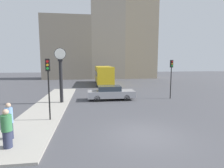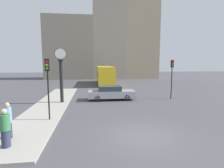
{
  "view_description": "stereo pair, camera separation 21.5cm",
  "coord_description": "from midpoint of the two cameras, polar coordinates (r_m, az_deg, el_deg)",
  "views": [
    {
      "loc": [
        -2.76,
        -8.28,
        3.74
      ],
      "look_at": [
        -0.82,
        6.54,
        1.89
      ],
      "focal_mm": 28.0,
      "sensor_mm": 36.0,
      "label": 1
    },
    {
      "loc": [
        -2.54,
        -8.31,
        3.74
      ],
      "look_at": [
        -0.82,
        6.54,
        1.89
      ],
      "focal_mm": 28.0,
      "sensor_mm": 36.0,
      "label": 2
    }
  ],
  "objects": [
    {
      "name": "ground_plane",
      "position": [
        9.48,
        10.62,
        -16.34
      ],
      "size": [
        120.0,
        120.0,
        0.0
      ],
      "primitive_type": "plane",
      "color": "#47474C"
    },
    {
      "name": "sidewalk_corner",
      "position": [
        16.24,
        -18.89,
        -6.46
      ],
      "size": [
        2.89,
        18.27,
        0.11
      ],
      "primitive_type": "cube",
      "color": "#A39E93",
      "rests_on": "ground_plane"
    },
    {
      "name": "building_row",
      "position": [
        41.87,
        -1.57,
        14.03
      ],
      "size": [
        25.92,
        5.0,
        19.64
      ],
      "color": "gray",
      "rests_on": "ground_plane"
    },
    {
      "name": "sedan_car",
      "position": [
        17.59,
        0.03,
        -2.86
      ],
      "size": [
        4.67,
        1.75,
        1.42
      ],
      "color": "#9E9EA3",
      "rests_on": "ground_plane"
    },
    {
      "name": "bus_distant",
      "position": [
        30.27,
        -2.16,
        3.24
      ],
      "size": [
        2.6,
        9.27,
        3.04
      ],
      "color": "gold",
      "rests_on": "ground_plane"
    },
    {
      "name": "traffic_light_near",
      "position": [
        11.57,
        -19.77,
        2.31
      ],
      "size": [
        0.26,
        0.24,
        3.86
      ],
      "color": "black",
      "rests_on": "sidewalk_corner"
    },
    {
      "name": "traffic_light_far",
      "position": [
        18.89,
        19.31,
        3.94
      ],
      "size": [
        0.26,
        0.24,
        3.99
      ],
      "color": "black",
      "rests_on": "ground_plane"
    },
    {
      "name": "street_clock",
      "position": [
        16.45,
        -15.9,
        2.86
      ],
      "size": [
        1.03,
        0.39,
        4.91
      ],
      "color": "black",
      "rests_on": "sidewalk_corner"
    },
    {
      "name": "pedestrian_green_hoodie",
      "position": [
        8.9,
        -30.92,
        -12.33
      ],
      "size": [
        0.43,
        0.43,
        1.7
      ],
      "color": "#2D334C",
      "rests_on": "sidewalk_corner"
    },
    {
      "name": "pedestrian_blue_stripe",
      "position": [
        9.79,
        -30.28,
        -10.23
      ],
      "size": [
        0.34,
        0.34,
        1.76
      ],
      "color": "#2D334C",
      "rests_on": "sidewalk_corner"
    }
  ]
}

